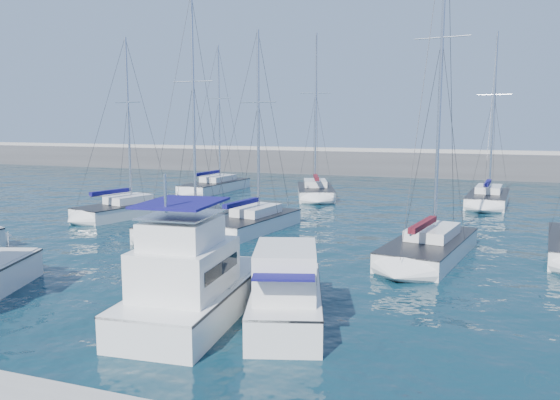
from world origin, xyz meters
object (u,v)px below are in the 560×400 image
(sailboat_back_a, at_px, (216,186))
(sailboat_back_c, at_px, (488,198))
(sailboat_back_b, at_px, (315,191))
(sailboat_mid_a, at_px, (124,210))
(motor_yacht_stbd_inner, at_px, (193,288))
(sailboat_mid_b, at_px, (190,224))
(sailboat_mid_c, at_px, (253,223))
(motor_yacht_stbd_outer, at_px, (286,296))
(sailboat_mid_d, at_px, (430,247))

(sailboat_back_a, distance_m, sailboat_back_c, 25.57)
(sailboat_back_b, bearing_deg, sailboat_mid_a, -143.11)
(motor_yacht_stbd_inner, distance_m, sailboat_back_a, 35.99)
(motor_yacht_stbd_inner, distance_m, sailboat_mid_a, 22.58)
(sailboat_mid_b, bearing_deg, sailboat_mid_a, 154.32)
(sailboat_mid_c, bearing_deg, motor_yacht_stbd_outer, -54.06)
(sailboat_mid_d, xyz_separation_m, sailboat_back_a, (-22.40, 20.67, -0.04))
(motor_yacht_stbd_outer, xyz_separation_m, sailboat_mid_b, (-10.79, 12.73, -0.42))
(sailboat_mid_b, xyz_separation_m, sailboat_mid_c, (3.52, 1.81, -0.02))
(sailboat_mid_d, height_order, sailboat_back_b, sailboat_mid_d)
(sailboat_mid_a, xyz_separation_m, sailboat_back_b, (10.26, 14.95, 0.01))
(sailboat_mid_d, bearing_deg, sailboat_mid_a, 177.51)
(sailboat_back_b, height_order, sailboat_back_c, sailboat_back_b)
(sailboat_mid_a, distance_m, sailboat_back_c, 29.59)
(sailboat_mid_b, xyz_separation_m, sailboat_back_c, (17.90, 18.89, -0.00))
(sailboat_mid_c, distance_m, sailboat_back_b, 16.58)
(sailboat_mid_c, bearing_deg, sailboat_mid_b, -143.35)
(sailboat_mid_c, relative_size, sailboat_back_a, 0.88)
(sailboat_mid_a, bearing_deg, sailboat_back_c, 47.18)
(sailboat_mid_d, distance_m, sailboat_back_c, 20.71)
(sailboat_mid_a, xyz_separation_m, sailboat_back_c, (25.23, 15.46, 0.00))
(sailboat_back_b, bearing_deg, sailboat_mid_b, -117.70)
(sailboat_mid_b, xyz_separation_m, sailboat_mid_d, (14.73, -1.57, 0.03))
(sailboat_mid_c, distance_m, sailboat_back_a, 20.58)
(sailboat_mid_a, xyz_separation_m, sailboat_back_a, (-0.34, 15.66, -0.00))
(sailboat_back_a, bearing_deg, sailboat_back_b, 1.39)
(motor_yacht_stbd_outer, distance_m, sailboat_mid_c, 16.27)
(motor_yacht_stbd_inner, xyz_separation_m, sailboat_mid_d, (7.13, 11.92, -0.58))
(sailboat_mid_c, height_order, sailboat_mid_d, sailboat_mid_d)
(motor_yacht_stbd_inner, xyz_separation_m, sailboat_mid_c, (-4.08, 15.31, -0.63))
(motor_yacht_stbd_inner, relative_size, motor_yacht_stbd_outer, 1.16)
(sailboat_back_b, bearing_deg, sailboat_back_c, -16.72)
(sailboat_mid_d, distance_m, sailboat_back_a, 30.48)
(sailboat_back_a, bearing_deg, sailboat_mid_b, -62.92)
(motor_yacht_stbd_inner, relative_size, sailboat_mid_c, 0.63)
(sailboat_mid_d, relative_size, sailboat_back_c, 1.22)
(sailboat_mid_c, xyz_separation_m, sailboat_back_b, (-0.59, 16.57, 0.02))
(sailboat_back_a, xyz_separation_m, sailboat_back_b, (10.59, -0.71, 0.01))
(motor_yacht_stbd_outer, height_order, sailboat_back_c, sailboat_back_c)
(sailboat_mid_c, bearing_deg, sailboat_back_a, 132.29)
(motor_yacht_stbd_inner, height_order, sailboat_mid_b, sailboat_mid_b)
(sailboat_mid_b, bearing_deg, sailboat_back_c, 45.97)
(motor_yacht_stbd_inner, xyz_separation_m, sailboat_back_a, (-15.27, 32.58, -0.62))
(sailboat_mid_a, relative_size, sailboat_mid_c, 1.02)
(sailboat_mid_b, bearing_deg, sailboat_back_b, 80.39)
(sailboat_mid_c, height_order, sailboat_back_a, sailboat_back_a)
(sailboat_back_b, bearing_deg, sailboat_back_a, 157.52)
(sailboat_mid_b, height_order, sailboat_mid_c, sailboat_mid_b)
(sailboat_mid_b, xyz_separation_m, sailboat_back_b, (2.93, 18.39, -0.00))
(sailboat_mid_a, height_order, sailboat_back_c, sailboat_back_c)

